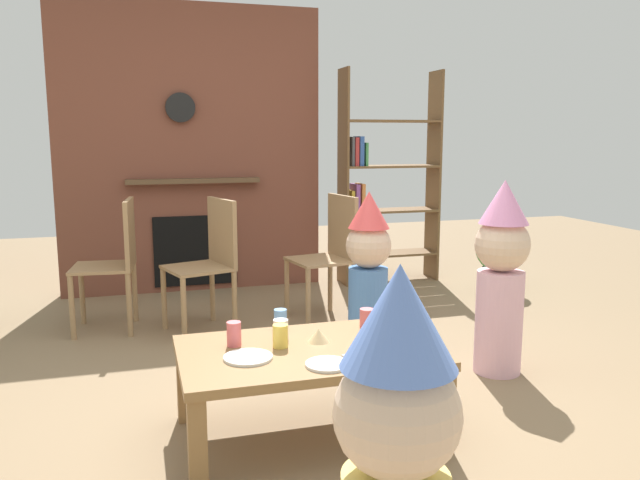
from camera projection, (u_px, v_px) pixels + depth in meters
The scene contains 20 objects.
ground_plane at pixel (314, 401), 3.17m from camera, with size 12.00×12.00×0.00m, color #846B4C.
brick_fireplace_feature at pixel (191, 151), 5.34m from camera, with size 2.20×0.28×2.40m.
bookshelf at pixel (381, 184), 5.66m from camera, with size 0.90×0.28×1.90m.
coffee_table at pixel (308, 361), 2.75m from camera, with size 1.11×0.70×0.41m.
paper_cup_near_left at pixel (281, 330), 2.85m from camera, with size 0.07×0.07×0.09m, color silver.
paper_cup_near_right at pixel (280, 336), 2.75m from camera, with size 0.07×0.07×0.10m, color #F2CC4C.
paper_cup_center at pixel (234, 334), 2.76m from camera, with size 0.06×0.06×0.11m, color #E5666B.
paper_cup_far_left at pixel (280, 319), 3.00m from camera, with size 0.06×0.06×0.10m, color #669EE0.
paper_cup_far_right at pixel (367, 318), 3.03m from camera, with size 0.07×0.07×0.09m, color #E5666B.
paper_plate_front at pixel (248, 357), 2.61m from camera, with size 0.20×0.20×0.01m, color white.
paper_plate_rear at pixel (327, 364), 2.53m from camera, with size 0.18×0.18×0.01m, color white.
birthday_cake_slice at pixel (318, 335), 2.82m from camera, with size 0.10×0.10×0.06m, color #EAC68C.
table_fork at pixel (356, 352), 2.68m from camera, with size 0.15×0.02×0.01m, color silver.
child_with_cone_hat at pixel (396, 477), 1.43m from camera, with size 0.29×0.29×1.05m.
child_in_pink at pixel (501, 273), 3.47m from camera, with size 0.30×0.30×1.09m.
child_by_the_chairs at pixel (368, 269), 3.80m from camera, with size 0.28×0.28×1.00m.
dining_chair_left at pixel (117, 257), 4.27m from camera, with size 0.44×0.44×0.90m.
dining_chair_middle at pixel (210, 256), 4.27m from camera, with size 0.50×0.50×0.90m.
dining_chair_right at pixel (331, 250), 4.53m from camera, with size 0.47×0.47×0.90m.
potted_plant_tall at pixel (497, 256), 5.33m from camera, with size 0.36×0.36×0.55m.
Camera 1 is at (-0.81, -2.88, 1.32)m, focal length 35.30 mm.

